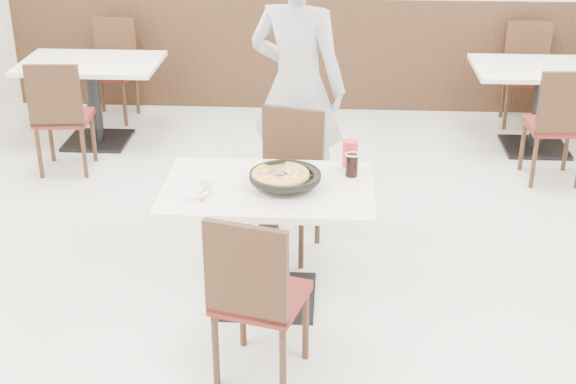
# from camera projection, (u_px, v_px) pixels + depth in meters

# --- Properties ---
(floor) EXTENTS (7.00, 7.00, 0.00)m
(floor) POSITION_uv_depth(u_px,v_px,m) (286.00, 287.00, 4.99)
(floor) COLOR #B7B7B2
(floor) RESTS_ON ground
(wainscot_back) EXTENTS (5.90, 0.03, 1.10)m
(wainscot_back) POSITION_uv_depth(u_px,v_px,m) (308.00, 55.00, 7.91)
(wainscot_back) COLOR black
(wainscot_back) RESTS_ON floor
(main_table) EXTENTS (1.21, 0.81, 0.75)m
(main_table) POSITION_uv_depth(u_px,v_px,m) (269.00, 244.00, 4.71)
(main_table) COLOR silver
(main_table) RESTS_ON floor
(chair_near) EXTENTS (0.52, 0.52, 0.95)m
(chair_near) POSITION_uv_depth(u_px,v_px,m) (261.00, 293.00, 4.03)
(chair_near) COLOR black
(chair_near) RESTS_ON floor
(chair_far) EXTENTS (0.52, 0.52, 0.95)m
(chair_far) POSITION_uv_depth(u_px,v_px,m) (284.00, 187.00, 5.22)
(chair_far) COLOR black
(chair_far) RESTS_ON floor
(trivet) EXTENTS (0.13, 0.13, 0.04)m
(trivet) POSITION_uv_depth(u_px,v_px,m) (279.00, 184.00, 4.53)
(trivet) COLOR black
(trivet) RESTS_ON main_table
(pizza_pan) EXTENTS (0.34, 0.34, 0.01)m
(pizza_pan) POSITION_uv_depth(u_px,v_px,m) (285.00, 180.00, 4.52)
(pizza_pan) COLOR black
(pizza_pan) RESTS_ON trivet
(pizza) EXTENTS (0.29, 0.29, 0.02)m
(pizza) POSITION_uv_depth(u_px,v_px,m) (280.00, 178.00, 4.52)
(pizza) COLOR gold
(pizza) RESTS_ON pizza_pan
(pizza_server) EXTENTS (0.08, 0.09, 0.00)m
(pizza_server) POSITION_uv_depth(u_px,v_px,m) (276.00, 171.00, 4.51)
(pizza_server) COLOR white
(pizza_server) RESTS_ON pizza
(napkin) EXTENTS (0.18, 0.18, 0.00)m
(napkin) POSITION_uv_depth(u_px,v_px,m) (189.00, 195.00, 4.44)
(napkin) COLOR white
(napkin) RESTS_ON main_table
(side_plate) EXTENTS (0.19, 0.19, 0.01)m
(side_plate) POSITION_uv_depth(u_px,v_px,m) (192.00, 193.00, 4.45)
(side_plate) COLOR silver
(side_plate) RESTS_ON napkin
(fork) EXTENTS (0.05, 0.17, 0.00)m
(fork) POSITION_uv_depth(u_px,v_px,m) (205.00, 189.00, 4.48)
(fork) COLOR white
(fork) RESTS_ON side_plate
(cola_glass) EXTENTS (0.07, 0.07, 0.13)m
(cola_glass) POSITION_uv_depth(u_px,v_px,m) (352.00, 166.00, 4.66)
(cola_glass) COLOR black
(cola_glass) RESTS_ON main_table
(red_cup) EXTENTS (0.09, 0.09, 0.16)m
(red_cup) POSITION_uv_depth(u_px,v_px,m) (350.00, 153.00, 4.80)
(red_cup) COLOR red
(red_cup) RESTS_ON main_table
(diner_person) EXTENTS (0.81, 0.67, 1.92)m
(diner_person) POSITION_uv_depth(u_px,v_px,m) (297.00, 88.00, 5.56)
(diner_person) COLOR #9F9FA3
(diner_person) RESTS_ON floor
(bg_table_left) EXTENTS (1.23, 0.85, 0.75)m
(bg_table_left) POSITION_uv_depth(u_px,v_px,m) (94.00, 102.00, 7.12)
(bg_table_left) COLOR silver
(bg_table_left) RESTS_ON floor
(bg_chair_left_near) EXTENTS (0.45, 0.45, 0.95)m
(bg_chair_left_near) POSITION_uv_depth(u_px,v_px,m) (63.00, 115.00, 6.51)
(bg_chair_left_near) COLOR black
(bg_chair_left_near) RESTS_ON floor
(bg_chair_left_far) EXTENTS (0.46, 0.46, 0.95)m
(bg_chair_left_far) POSITION_uv_depth(u_px,v_px,m) (111.00, 71.00, 7.66)
(bg_chair_left_far) COLOR black
(bg_chair_left_far) RESTS_ON floor
(bg_table_right) EXTENTS (1.22, 0.83, 0.75)m
(bg_table_right) POSITION_uv_depth(u_px,v_px,m) (540.00, 109.00, 6.97)
(bg_table_right) COLOR silver
(bg_table_right) RESTS_ON floor
(bg_chair_right_near) EXTENTS (0.44, 0.44, 0.95)m
(bg_chair_right_near) POSITION_uv_depth(u_px,v_px,m) (555.00, 123.00, 6.32)
(bg_chair_right_near) COLOR black
(bg_chair_right_near) RESTS_ON floor
(bg_chair_right_far) EXTENTS (0.45, 0.45, 0.95)m
(bg_chair_right_far) POSITION_uv_depth(u_px,v_px,m) (527.00, 76.00, 7.52)
(bg_chair_right_far) COLOR black
(bg_chair_right_far) RESTS_ON floor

